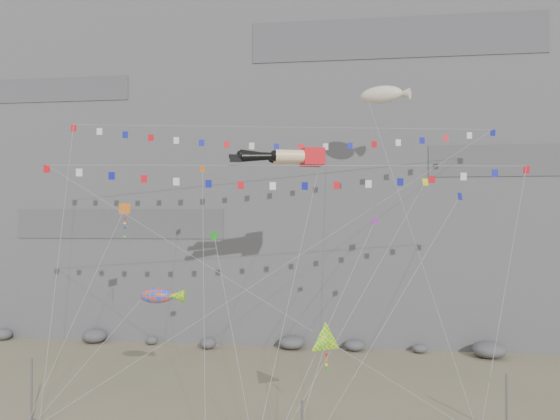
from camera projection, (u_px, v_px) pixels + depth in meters
name	position (u px, v px, depth m)	size (l,w,h in m)	color
ground	(264.00, 411.00, 35.52)	(120.00, 120.00, 0.00)	gray
cliff	(305.00, 118.00, 67.63)	(80.00, 28.00, 50.00)	slate
talus_boulders	(292.00, 343.00, 52.39)	(60.00, 3.00, 1.20)	slate
anchor_pole_left	(32.00, 391.00, 33.52)	(0.12, 0.12, 3.92)	slate
anchor_pole_right	(507.00, 405.00, 31.36)	(0.12, 0.12, 3.61)	slate
legs_kite	(287.00, 157.00, 39.85)	(7.08, 13.38, 20.99)	red
flag_banner_upper	(289.00, 127.00, 46.18)	(34.98, 18.34, 28.46)	red
flag_banner_lower	(289.00, 166.00, 39.09)	(34.09, 8.80, 21.00)	red
harlequin_kite	(124.00, 210.00, 41.31)	(3.46, 9.36, 15.89)	red
fish_windsock	(157.00, 296.00, 35.84)	(8.54, 3.73, 10.38)	#EA420B
delta_kite	(326.00, 341.00, 32.33)	(2.85, 5.81, 7.45)	yellow
blimp_windsock	(381.00, 95.00, 45.63)	(7.13, 14.82, 26.88)	beige
small_kite_a	(202.00, 174.00, 43.90)	(4.57, 14.10, 21.69)	orange
small_kite_b	(373.00, 226.00, 39.58)	(6.51, 11.85, 17.78)	#AD22C7
small_kite_c	(215.00, 238.00, 38.14)	(5.36, 10.29, 15.57)	#189F1B
small_kite_d	(423.00, 186.00, 41.44)	(10.38, 13.75, 22.31)	yellow
small_kite_e	(457.00, 201.00, 35.48)	(9.75, 7.14, 17.91)	#1219A1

